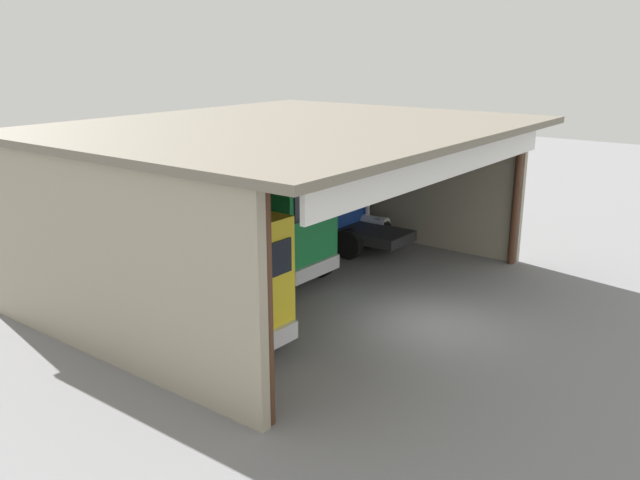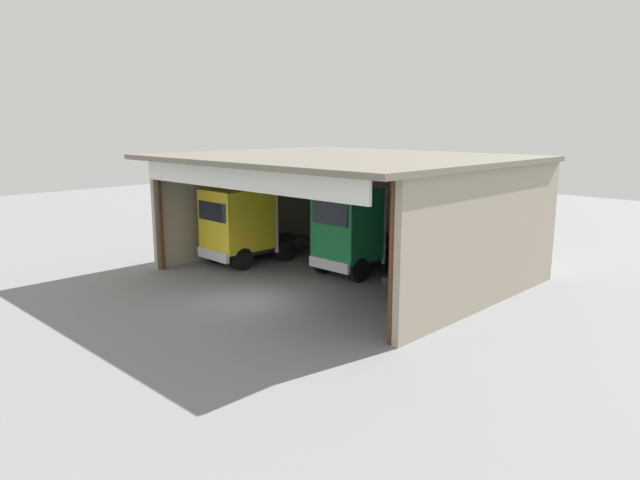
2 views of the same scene
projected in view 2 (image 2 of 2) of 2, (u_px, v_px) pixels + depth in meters
The scene contains 7 objects.
ground_plane at pixel (250, 300), 21.16m from camera, with size 80.00×80.00×0.00m, color slate.
workshop_shed at pixel (358, 190), 24.65m from camera, with size 13.76×11.61×5.07m.
truck_yellow_right_bay at pixel (242, 224), 26.36m from camera, with size 2.51×5.30×3.46m.
truck_green_center_bay at pixel (350, 230), 24.34m from camera, with size 2.49×4.32×3.72m.
truck_blue_center_left_bay at pixel (452, 246), 22.36m from camera, with size 2.49×4.80×3.22m.
oil_drum at pixel (365, 244), 28.93m from camera, with size 0.58×0.58×0.87m, color #194CB2.
tool_cart at pixel (376, 243), 28.82m from camera, with size 0.90×0.60×1.00m, color black.
Camera 2 is at (16.00, -12.76, 6.34)m, focal length 32.46 mm.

